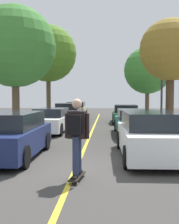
{
  "coord_description": "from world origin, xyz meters",
  "views": [
    {
      "loc": [
        0.83,
        -7.61,
        1.93
      ],
      "look_at": [
        0.05,
        5.09,
        1.24
      ],
      "focal_mm": 44.99,
      "sensor_mm": 36.0,
      "label": 1
    }
  ],
  "objects_px": {
    "parked_car_left_nearest": "(11,135)",
    "street_tree_left_near": "(48,54)",
    "parked_car_left_farthest": "(76,109)",
    "skateboard": "(77,177)",
    "parked_car_right_near": "(134,122)",
    "fire_hydrant": "(21,124)",
    "parked_car_right_far": "(125,114)",
    "parked_car_left_near": "(51,120)",
    "street_tree_left_nearest": "(15,47)",
    "street_tree_right_nearest": "(170,51)",
    "parked_car_right_nearest": "(150,135)",
    "street_tree_right_near": "(147,71)",
    "parked_car_left_far": "(68,112)",
    "skateboarder": "(77,132)",
    "streetlamp": "(162,71)"
  },
  "relations": [
    {
      "from": "parked_car_left_nearest",
      "to": "fire_hydrant",
      "type": "bearing_deg",
      "value": 104.48
    },
    {
      "from": "parked_car_right_far",
      "to": "skateboard",
      "type": "distance_m",
      "value": 14.84
    },
    {
      "from": "parked_car_right_near",
      "to": "parked_car_right_far",
      "type": "relative_size",
      "value": 0.95
    },
    {
      "from": "street_tree_left_near",
      "to": "fire_hydrant",
      "type": "xyz_separation_m",
      "value": [
        0.34,
        -8.76,
        -5.03
      ]
    },
    {
      "from": "street_tree_left_nearest",
      "to": "skateboard",
      "type": "xyz_separation_m",
      "value": [
        4.2,
        -8.42,
        -4.5
      ]
    },
    {
      "from": "parked_car_left_nearest",
      "to": "street_tree_left_near",
      "type": "height_order",
      "value": "street_tree_left_near"
    },
    {
      "from": "parked_car_left_near",
      "to": "streetlamp",
      "type": "bearing_deg",
      "value": 11.33
    },
    {
      "from": "parked_car_left_far",
      "to": "street_tree_left_nearest",
      "type": "relative_size",
      "value": 0.62
    },
    {
      "from": "parked_car_left_near",
      "to": "parked_car_right_near",
      "type": "bearing_deg",
      "value": -8.78
    },
    {
      "from": "parked_car_left_nearest",
      "to": "street_tree_left_near",
      "type": "distance_m",
      "value": 15.45
    },
    {
      "from": "street_tree_left_nearest",
      "to": "parked_car_left_far",
      "type": "bearing_deg",
      "value": 75.21
    },
    {
      "from": "street_tree_right_near",
      "to": "skateboarder",
      "type": "height_order",
      "value": "street_tree_right_near"
    },
    {
      "from": "streetlamp",
      "to": "skateboard",
      "type": "bearing_deg",
      "value": -110.98
    },
    {
      "from": "parked_car_left_far",
      "to": "parked_car_left_farthest",
      "type": "relative_size",
      "value": 0.89
    },
    {
      "from": "parked_car_right_nearest",
      "to": "parked_car_right_far",
      "type": "bearing_deg",
      "value": 90.0
    },
    {
      "from": "parked_car_left_far",
      "to": "streetlamp",
      "type": "height_order",
      "value": "streetlamp"
    },
    {
      "from": "parked_car_right_far",
      "to": "street_tree_right_nearest",
      "type": "xyz_separation_m",
      "value": [
        1.84,
        -6.45,
        3.62
      ]
    },
    {
      "from": "parked_car_right_nearest",
      "to": "skateboard",
      "type": "distance_m",
      "value": 3.38
    },
    {
      "from": "street_tree_left_nearest",
      "to": "fire_hydrant",
      "type": "relative_size",
      "value": 9.47
    },
    {
      "from": "parked_car_left_near",
      "to": "parked_car_right_nearest",
      "type": "height_order",
      "value": "parked_car_right_nearest"
    },
    {
      "from": "street_tree_right_nearest",
      "to": "streetlamp",
      "type": "height_order",
      "value": "same"
    },
    {
      "from": "parked_car_left_far",
      "to": "parked_car_left_farthest",
      "type": "height_order",
      "value": "parked_car_left_far"
    },
    {
      "from": "parked_car_left_near",
      "to": "street_tree_right_near",
      "type": "height_order",
      "value": "street_tree_right_near"
    },
    {
      "from": "fire_hydrant",
      "to": "streetlamp",
      "type": "xyz_separation_m",
      "value": [
        7.68,
        1.81,
        2.93
      ]
    },
    {
      "from": "streetlamp",
      "to": "parked_car_left_farthest",
      "type": "bearing_deg",
      "value": 118.02
    },
    {
      "from": "parked_car_left_far",
      "to": "parked_car_right_near",
      "type": "relative_size",
      "value": 0.96
    },
    {
      "from": "street_tree_left_nearest",
      "to": "skateboarder",
      "type": "bearing_deg",
      "value": -63.6
    },
    {
      "from": "parked_car_left_farthest",
      "to": "skateboarder",
      "type": "bearing_deg",
      "value": -83.76
    },
    {
      "from": "parked_car_left_near",
      "to": "parked_car_left_farthest",
      "type": "relative_size",
      "value": 0.94
    },
    {
      "from": "parked_car_left_nearest",
      "to": "parked_car_left_near",
      "type": "height_order",
      "value": "parked_car_left_nearest"
    },
    {
      "from": "parked_car_left_far",
      "to": "skateboard",
      "type": "bearing_deg",
      "value": -81.24
    },
    {
      "from": "parked_car_right_nearest",
      "to": "street_tree_right_nearest",
      "type": "xyz_separation_m",
      "value": [
        1.84,
        5.63,
        3.55
      ]
    },
    {
      "from": "street_tree_left_near",
      "to": "parked_car_left_near",
      "type": "bearing_deg",
      "value": -77.36
    },
    {
      "from": "parked_car_left_far",
      "to": "streetlamp",
      "type": "bearing_deg",
      "value": -41.25
    },
    {
      "from": "parked_car_left_nearest",
      "to": "street_tree_right_nearest",
      "type": "xyz_separation_m",
      "value": [
        6.27,
        5.9,
        3.56
      ]
    },
    {
      "from": "parked_car_right_near",
      "to": "fire_hydrant",
      "type": "bearing_deg",
      "value": 178.9
    },
    {
      "from": "parked_car_right_nearest",
      "to": "street_tree_right_near",
      "type": "relative_size",
      "value": 0.77
    },
    {
      "from": "parked_car_left_nearest",
      "to": "parked_car_left_farthest",
      "type": "height_order",
      "value": "parked_car_left_nearest"
    },
    {
      "from": "skateboard",
      "to": "streetlamp",
      "type": "bearing_deg",
      "value": 69.02
    },
    {
      "from": "parked_car_right_near",
      "to": "street_tree_right_nearest",
      "type": "height_order",
      "value": "street_tree_right_nearest"
    },
    {
      "from": "street_tree_left_nearest",
      "to": "street_tree_right_near",
      "type": "height_order",
      "value": "street_tree_left_nearest"
    },
    {
      "from": "fire_hydrant",
      "to": "parked_car_left_far",
      "type": "bearing_deg",
      "value": 78.29
    },
    {
      "from": "street_tree_right_nearest",
      "to": "skateboard",
      "type": "relative_size",
      "value": 6.65
    },
    {
      "from": "parked_car_left_far",
      "to": "street_tree_left_near",
      "type": "distance_m",
      "value": 5.37
    },
    {
      "from": "parked_car_left_farthest",
      "to": "parked_car_left_nearest",
      "type": "bearing_deg",
      "value": -90.0
    },
    {
      "from": "parked_car_right_near",
      "to": "skateboarder",
      "type": "xyz_separation_m",
      "value": [
        -2.07,
        -8.06,
        0.48
      ]
    },
    {
      "from": "parked_car_left_near",
      "to": "parked_car_right_far",
      "type": "distance_m",
      "value": 7.43
    },
    {
      "from": "parked_car_left_nearest",
      "to": "parked_car_left_farthest",
      "type": "relative_size",
      "value": 0.9
    },
    {
      "from": "street_tree_right_near",
      "to": "streetlamp",
      "type": "relative_size",
      "value": 1.0
    },
    {
      "from": "parked_car_left_farthest",
      "to": "skateboard",
      "type": "xyz_separation_m",
      "value": [
        2.37,
        -21.56,
        -0.6
      ]
    }
  ]
}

